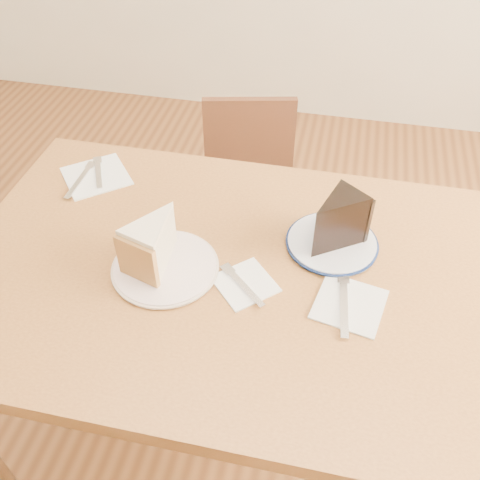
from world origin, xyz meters
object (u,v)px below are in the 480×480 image
(carrot_cake, at_px, (157,241))
(chocolate_cake, at_px, (333,225))
(plate_cream, at_px, (165,267))
(plate_navy, at_px, (332,243))
(chair_far, at_px, (249,200))
(table, at_px, (227,297))

(carrot_cake, bearing_deg, chocolate_cake, 36.18)
(plate_cream, height_order, plate_navy, same)
(chair_far, bearing_deg, carrot_cake, 70.98)
(carrot_cake, xyz_separation_m, chocolate_cake, (0.36, 0.12, 0.01))
(chair_far, height_order, carrot_cake, carrot_cake)
(plate_cream, distance_m, plate_navy, 0.38)
(plate_cream, xyz_separation_m, plate_navy, (0.35, 0.15, 0.00))
(table, height_order, plate_navy, plate_navy)
(plate_navy, relative_size, chocolate_cake, 1.59)
(carrot_cake, bearing_deg, chair_far, 101.43)
(table, relative_size, plate_cream, 5.41)
(table, bearing_deg, chair_far, 96.69)
(plate_navy, height_order, carrot_cake, carrot_cake)
(chair_far, height_order, chocolate_cake, chocolate_cake)
(chocolate_cake, bearing_deg, plate_navy, -68.72)
(table, relative_size, chocolate_cake, 9.56)
(plate_cream, relative_size, plate_navy, 1.11)
(plate_navy, bearing_deg, chocolate_cake, -105.75)
(carrot_cake, height_order, chocolate_cake, chocolate_cake)
(carrot_cake, distance_m, chocolate_cake, 0.38)
(table, height_order, plate_cream, plate_cream)
(table, height_order, chocolate_cake, chocolate_cake)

